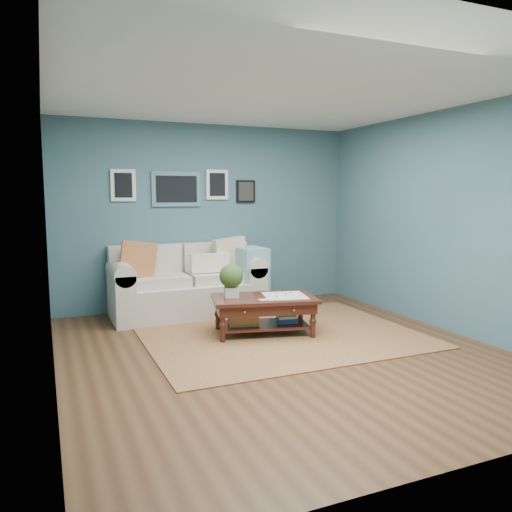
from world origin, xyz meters
TOP-DOWN VIEW (x-y plane):
  - room_shell at (-0.01, 0.06)m, footprint 5.00×5.02m
  - area_rug at (0.27, 0.59)m, footprint 3.17×2.54m
  - loveseat at (-0.40, 2.03)m, footprint 2.11×0.96m
  - coffee_table at (0.04, 0.71)m, footprint 1.35×0.97m

SIDE VIEW (x-z plane):
  - area_rug at x=0.27m, z-range 0.00..0.01m
  - coffee_table at x=0.04m, z-range -0.05..0.81m
  - loveseat at x=-0.40m, z-range -0.10..0.98m
  - room_shell at x=-0.01m, z-range 0.01..2.71m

